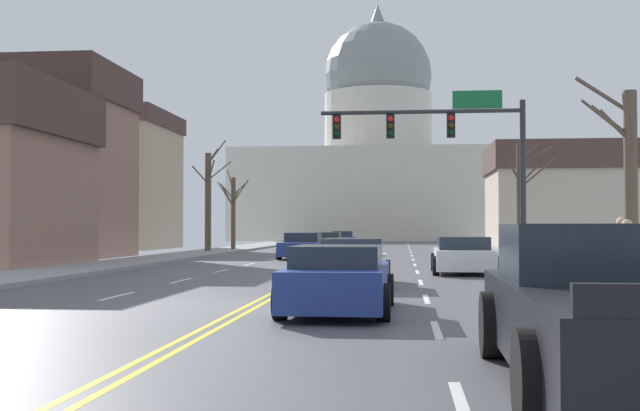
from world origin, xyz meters
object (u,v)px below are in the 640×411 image
object	(u,v)px
sedan_near_02	(339,280)
sedan_oncoming_02	(343,239)
sedan_oncoming_01	(328,242)
pedestrian_01	(628,253)
signal_gantry	(448,139)
pickup_truck_near_03	(613,313)
sedan_oncoming_00	(303,247)
sedan_near_00	(463,256)
sedan_near_01	(353,263)
pedestrian_00	(622,250)

from	to	relation	value
sedan_near_02	sedan_oncoming_02	distance (m)	50.59
sedan_oncoming_01	pedestrian_01	bearing A→B (deg)	-74.75
signal_gantry	pickup_truck_near_03	world-z (taller)	signal_gantry
sedan_oncoming_00	pedestrian_01	xyz separation A→B (m)	(9.66, -21.87, 0.43)
sedan_near_00	sedan_near_02	world-z (taller)	sedan_near_00
sedan_near_01	pedestrian_00	size ratio (longest dim) A/B	2.72
sedan_near_00	pickup_truck_near_03	size ratio (longest dim) A/B	0.81
sedan_oncoming_01	pedestrian_01	xyz separation A→B (m)	(9.63, -35.32, 0.44)
pickup_truck_near_03	pedestrian_01	bearing A→B (deg)	73.76
sedan_oncoming_00	sedan_near_00	bearing A→B (deg)	-59.01
sedan_oncoming_00	sedan_near_02	bearing A→B (deg)	-81.21
sedan_near_02	pickup_truck_near_03	world-z (taller)	pickup_truck_near_03
signal_gantry	sedan_near_00	distance (m)	5.62
sedan_oncoming_01	pedestrian_01	size ratio (longest dim) A/B	2.67
signal_gantry	pickup_truck_near_03	bearing A→B (deg)	-89.27
signal_gantry	sedan_near_01	distance (m)	11.03
sedan_oncoming_00	sedan_oncoming_01	bearing A→B (deg)	89.89
pickup_truck_near_03	pedestrian_01	xyz separation A→B (m)	(2.62, 9.00, 0.29)
sedan_near_00	pedestrian_00	size ratio (longest dim) A/B	2.83
signal_gantry	sedan_oncoming_01	world-z (taller)	signal_gantry
sedan_near_01	pickup_truck_near_03	bearing A→B (deg)	-75.43
sedan_near_02	sedan_oncoming_01	xyz separation A→B (m)	(-3.76, 37.88, -0.00)
pedestrian_00	pedestrian_01	xyz separation A→B (m)	(-0.27, -1.47, -0.04)
sedan_near_01	sedan_near_02	world-z (taller)	sedan_near_01
signal_gantry	pedestrian_01	size ratio (longest dim) A/B	4.94
sedan_near_00	sedan_near_01	distance (m)	7.02
sedan_near_00	pedestrian_00	bearing A→B (deg)	-71.52
sedan_near_00	sedan_oncoming_01	distance (m)	26.09
sedan_near_01	pedestrian_01	xyz separation A→B (m)	(6.01, -4.04, 0.42)
pedestrian_01	pickup_truck_near_03	bearing A→B (deg)	-106.24
sedan_near_01	pedestrian_01	world-z (taller)	pedestrian_01
pickup_truck_near_03	sedan_oncoming_00	distance (m)	31.67
pickup_truck_near_03	sedan_oncoming_00	xyz separation A→B (m)	(-7.04, 30.88, -0.13)
sedan_oncoming_01	pedestrian_00	bearing A→B (deg)	-73.69
sedan_near_00	pedestrian_01	size ratio (longest dim) A/B	2.94
sedan_near_01	sedan_oncoming_02	distance (m)	44.00
pickup_truck_near_03	sedan_near_01	bearing A→B (deg)	104.57
sedan_near_02	pickup_truck_near_03	distance (m)	7.22
signal_gantry	sedan_oncoming_00	world-z (taller)	signal_gantry
signal_gantry	sedan_near_02	bearing A→B (deg)	-100.35
sedan_near_02	sedan_oncoming_02	xyz separation A→B (m)	(-3.73, 50.46, -0.02)
sedan_near_02	pedestrian_00	world-z (taller)	pedestrian_00
sedan_near_00	sedan_near_01	size ratio (longest dim) A/B	1.04
pickup_truck_near_03	sedan_oncoming_02	world-z (taller)	pickup_truck_near_03
sedan_near_01	sedan_near_02	bearing A→B (deg)	-88.83
sedan_near_01	pedestrian_01	size ratio (longest dim) A/B	2.82
signal_gantry	pedestrian_00	world-z (taller)	signal_gantry
pedestrian_01	sedan_near_00	bearing A→B (deg)	104.52
pedestrian_01	sedan_oncoming_01	bearing A→B (deg)	105.25
sedan_near_02	pedestrian_00	distance (m)	7.37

